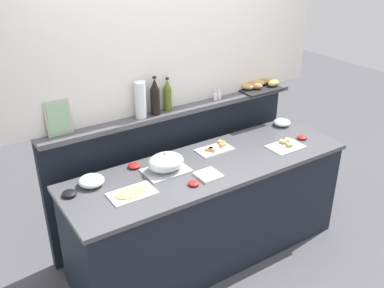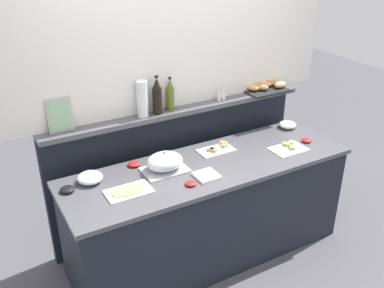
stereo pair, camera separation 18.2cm
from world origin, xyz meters
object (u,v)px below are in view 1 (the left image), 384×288
condiment_bowl_cream (194,183)px  condiment_bowl_dark (302,137)px  salt_shaker (215,95)px  bread_basket (257,85)px  glass_bowl_medium (282,123)px  sandwich_platter_front (215,149)px  glass_bowl_large (91,181)px  olive_oil_bottle (168,96)px  water_carafe (140,100)px  condiment_bowl_teal (134,166)px  sandwich_platter_side (286,146)px  serving_cloche (166,163)px  condiment_bowl_red (69,193)px  framed_picture (58,118)px  cold_cuts_platter (132,193)px  napkin_stack (208,175)px  pepper_shaker (219,94)px  wine_bottle_dark (155,98)px

condiment_bowl_cream → condiment_bowl_dark: 1.22m
salt_shaker → bread_basket: (0.50, 0.03, -0.01)m
glass_bowl_medium → condiment_bowl_cream: size_ratio=1.95×
sandwich_platter_front → bread_basket: bearing=24.5°
glass_bowl_large → olive_oil_bottle: size_ratio=0.68×
water_carafe → condiment_bowl_teal: bearing=-132.7°
sandwich_platter_side → glass_bowl_large: bearing=169.2°
serving_cloche → condiment_bowl_red: (-0.72, 0.07, -0.06)m
serving_cloche → condiment_bowl_red: size_ratio=3.29×
serving_cloche → condiment_bowl_red: bearing=174.4°
condiment_bowl_cream → salt_shaker: salt_shaker is taller
condiment_bowl_teal → framed_picture: framed_picture is taller
cold_cuts_platter → condiment_bowl_red: (-0.37, 0.22, 0.01)m
cold_cuts_platter → condiment_bowl_dark: (1.64, -0.01, 0.01)m
water_carafe → serving_cloche: bearing=-90.4°
serving_cloche → framed_picture: 0.84m
condiment_bowl_cream → sandwich_platter_side: bearing=5.2°
sandwich_platter_side → napkin_stack: (-0.83, -0.05, 0.00)m
cold_cuts_platter → salt_shaker: (1.08, 0.52, 0.34)m
sandwich_platter_side → condiment_bowl_teal: (-1.23, 0.37, 0.01)m
serving_cloche → pepper_shaker: size_ratio=3.91×
sandwich_platter_side → framed_picture: 1.84m
condiment_bowl_dark → pepper_shaker: 0.82m
wine_bottle_dark → pepper_shaker: 0.65m
condiment_bowl_cream → condiment_bowl_teal: (-0.24, 0.46, 0.00)m
cold_cuts_platter → pepper_shaker: bearing=25.0°
condiment_bowl_cream → olive_oil_bottle: olive_oil_bottle is taller
serving_cloche → salt_shaker: size_ratio=3.91×
condiment_bowl_teal → framed_picture: 0.66m
salt_shaker → cold_cuts_platter: bearing=-154.1°
condiment_bowl_red → water_carafe: water_carafe is taller
condiment_bowl_red → framed_picture: bearing=75.1°
condiment_bowl_dark → pepper_shaker: size_ratio=0.98×
sandwich_platter_front → napkin_stack: bearing=-132.3°
condiment_bowl_cream → framed_picture: framed_picture is taller
pepper_shaker → framed_picture: bearing=178.4°
glass_bowl_large → condiment_bowl_red: (-0.18, -0.05, -0.02)m
salt_shaker → bread_basket: bearing=3.4°
cold_cuts_platter → water_carafe: bearing=55.7°
sandwich_platter_side → wine_bottle_dark: bearing=148.8°
serving_cloche → condiment_bowl_cream: bearing=-76.2°
cold_cuts_platter → condiment_bowl_cream: bearing=-17.3°
condiment_bowl_dark → condiment_bowl_red: 2.02m
sandwich_platter_side → condiment_bowl_cream: sandwich_platter_side is taller
glass_bowl_medium → bread_basket: bearing=115.3°
glass_bowl_large → water_carafe: size_ratio=0.64×
condiment_bowl_red → serving_cloche: bearing=-5.6°
salt_shaker → water_carafe: bearing=180.0°
glass_bowl_large → bread_basket: bearing=9.3°
napkin_stack → framed_picture: bearing=142.8°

